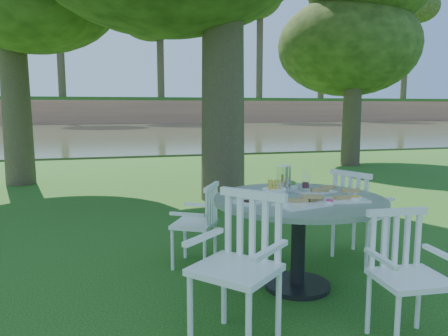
% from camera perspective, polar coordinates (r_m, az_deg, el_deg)
% --- Properties ---
extents(ground, '(140.00, 140.00, 0.00)m').
position_cam_1_polar(ground, '(4.96, 0.61, -10.09)').
color(ground, '#133F0D').
rests_on(ground, ground).
extents(table, '(1.43, 1.43, 0.79)m').
position_cam_1_polar(table, '(3.73, 9.76, -6.01)').
color(table, black).
rests_on(table, ground).
extents(chair_ne, '(0.58, 0.59, 0.91)m').
position_cam_1_polar(chair_ne, '(4.57, 16.85, -5.04)').
color(chair_ne, white).
rests_on(chair_ne, ground).
extents(chair_nw, '(0.53, 0.54, 0.81)m').
position_cam_1_polar(chair_nw, '(4.23, -2.88, -6.60)').
color(chair_nw, white).
rests_on(chair_nw, ground).
extents(chair_sw, '(0.68, 0.68, 0.98)m').
position_cam_1_polar(chair_sw, '(2.91, 2.52, -11.24)').
color(chair_sw, white).
rests_on(chair_sw, ground).
extents(chair_se, '(0.46, 0.44, 0.86)m').
position_cam_1_polar(chair_se, '(3.17, 22.36, -11.64)').
color(chair_se, white).
rests_on(chair_se, ground).
extents(tableware, '(1.12, 0.87, 0.24)m').
position_cam_1_polar(tableware, '(3.73, 8.64, -2.89)').
color(tableware, white).
rests_on(tableware, table).
extents(river, '(100.00, 28.00, 0.12)m').
position_cam_1_polar(river, '(27.61, -12.44, 4.54)').
color(river, '#353B23').
rests_on(river, ground).
extents(far_bank, '(100.00, 18.00, 15.20)m').
position_cam_1_polar(far_bank, '(46.04, -13.48, 14.83)').
color(far_bank, '#A96A4F').
rests_on(far_bank, ground).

